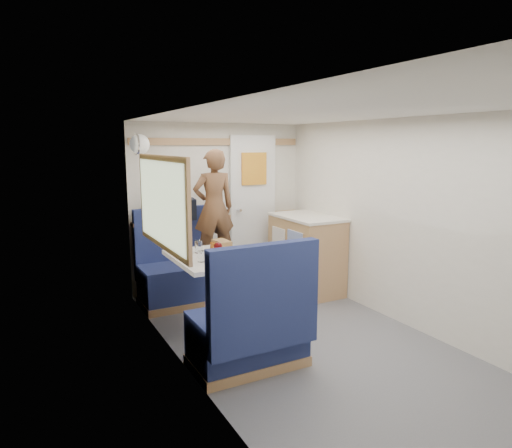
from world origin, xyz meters
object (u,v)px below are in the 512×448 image
wine_glass (218,247)px  tumbler_right (199,247)px  bench_far (180,276)px  cheese_block (226,259)px  bread_loaf (222,245)px  pepper_grinder (222,252)px  bench_near (251,332)px  dome_light (139,144)px  galley_counter (306,253)px  tray (236,260)px  dinette_table (209,272)px  orange_fruit (239,252)px  duffel_bag (173,210)px  person (214,207)px  beer_glass (213,247)px  tumbler_left (201,256)px  tumbler_mid (183,245)px

wine_glass → tumbler_right: wine_glass is taller
bench_far → cheese_block: bearing=-87.3°
bread_loaf → pepper_grinder: bearing=-112.6°
bench_near → dome_light: size_ratio=5.25×
galley_counter → tray: galley_counter is taller
bread_loaf → dinette_table: bearing=-138.1°
wine_glass → tumbler_right: 0.37m
galley_counter → tray: (-1.30, -0.81, 0.26)m
orange_fruit → tray: bearing=-126.7°
duffel_bag → tray: duffel_bag is taller
galley_counter → bread_loaf: galley_counter is taller
bench_near → person: 1.76m
duffel_bag → cheese_block: duffel_bag is taller
beer_glass → bench_near: bearing=-96.0°
bench_near → tray: (0.17, 0.61, 0.43)m
dome_light → pepper_grinder: dome_light is taller
dome_light → tray: size_ratio=0.64×
dome_light → pepper_grinder: bearing=-61.2°
beer_glass → tray: bearing=-81.6°
bench_far → bench_near: same height
bench_far → orange_fruit: bench_far is taller
tumbler_left → tumbler_right: 0.35m
dinette_table → galley_counter: 1.57m
dinette_table → bench_far: 0.90m
dinette_table → dome_light: (-0.39, 0.85, 1.18)m
duffel_bag → beer_glass: 1.01m
galley_counter → duffel_bag: size_ratio=1.86×
bread_loaf → tumbler_right: bearing=-175.0°
duffel_bag → tray: bearing=-75.3°
dome_light → beer_glass: bearing=-54.9°
galley_counter → duffel_bag: bearing=158.4°
wine_glass → pepper_grinder: wine_glass is taller
dinette_table → person: person is taller
cheese_block → dome_light: bearing=111.4°
dome_light → tumbler_mid: dome_light is taller
beer_glass → bread_loaf: (0.12, 0.06, 0.00)m
cheese_block → orange_fruit: bearing=31.7°
galley_counter → tumbler_right: galley_counter is taller
tray → bread_loaf: bearing=82.7°
bench_near → cheese_block: bearing=84.6°
dinette_table → beer_glass: (0.11, 0.14, 0.20)m
bench_near → beer_glass: (0.11, 1.01, 0.47)m
dinette_table → tray: size_ratio=2.94×
tumbler_right → bread_loaf: tumbler_right is taller
tumbler_left → beer_glass: tumbler_left is taller
person → wine_glass: person is taller
tumbler_right → beer_glass: (0.14, -0.04, -0.01)m
wine_glass → tumbler_left: 0.17m
dome_light → galley_counter: dome_light is taller
wine_glass → beer_glass: wine_glass is taller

